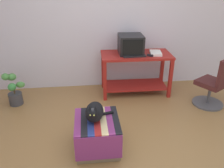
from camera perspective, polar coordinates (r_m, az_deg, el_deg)
The scene contains 11 objects.
ground_plane at distance 3.14m, azimuth 2.17°, elevation -15.84°, with size 14.00×14.00×0.00m, color olive.
back_wall at distance 4.47m, azimuth -1.56°, elevation 15.43°, with size 8.00×0.10×2.60m, color silver.
desk at distance 4.32m, azimuth 5.84°, elevation 4.23°, with size 1.27×0.63×0.77m.
tv_monitor at distance 4.22m, azimuth 4.62°, elevation 9.68°, with size 0.43×0.46×0.34m.
keyboard at distance 4.09m, azimuth 5.51°, elevation 6.95°, with size 0.40×0.15×0.02m, color black.
book at distance 4.27m, azimuth 10.70°, elevation 7.52°, with size 0.20×0.30×0.04m, color white.
ottoman_with_blanket at distance 3.04m, azimuth -3.64°, elevation -12.21°, with size 0.55×0.63×0.43m.
cat at distance 2.86m, azimuth -4.33°, elevation -6.89°, with size 0.39×0.38×0.27m.
potted_plant at distance 4.32m, azimuth -22.96°, elevation -1.66°, with size 0.36×0.35×0.58m.
office_chair at distance 4.24m, azimuth 23.90°, elevation -0.31°, with size 0.58×0.58×0.89m.
stapler at distance 4.13m, azimuth 9.38°, elevation 6.99°, with size 0.04×0.11×0.04m, color black.
Camera 1 is at (-0.38, -2.33, 2.07)m, focal length 37.11 mm.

